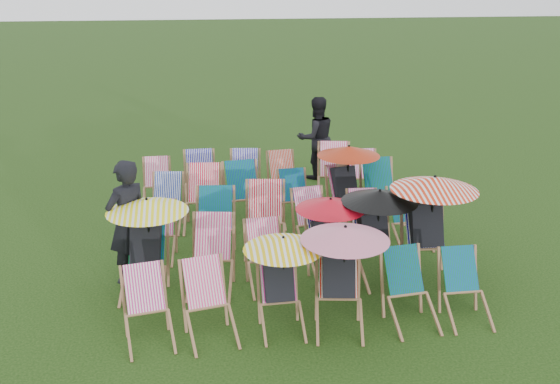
{
  "coord_description": "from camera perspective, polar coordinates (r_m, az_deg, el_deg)",
  "views": [
    {
      "loc": [
        -1.28,
        -8.88,
        4.17
      ],
      "look_at": [
        -0.05,
        0.23,
        0.9
      ],
      "focal_mm": 40.0,
      "sensor_mm": 36.0,
      "label": 1
    }
  ],
  "objects": [
    {
      "name": "deckchair_28",
      "position": [
        12.03,
        4.99,
        1.77
      ],
      "size": [
        0.82,
        1.03,
        1.02
      ],
      "rotation": [
        0.0,
        0.0,
        -0.16
      ],
      "color": "#8B6241",
      "rests_on": "ground"
    },
    {
      "name": "deckchair_9",
      "position": [
        8.84,
        4.5,
        -4.21
      ],
      "size": [
        0.98,
        1.05,
        1.17
      ],
      "rotation": [
        0.0,
        0.0,
        0.12
      ],
      "color": "#8B6241",
      "rests_on": "ground"
    },
    {
      "name": "person_left",
      "position": [
        8.87,
        -13.76,
        -2.69
      ],
      "size": [
        0.77,
        0.75,
        1.79
      ],
      "primitive_type": "imported",
      "rotation": [
        0.0,
        0.0,
        3.85
      ],
      "color": "black",
      "rests_on": "ground"
    },
    {
      "name": "deckchair_10",
      "position": [
        8.92,
        8.92,
        -3.76
      ],
      "size": [
        1.08,
        1.16,
        1.28
      ],
      "rotation": [
        0.0,
        0.0,
        0.12
      ],
      "color": "#8B6241",
      "rests_on": "ground"
    },
    {
      "name": "deckchair_29",
      "position": [
        12.22,
        7.87,
        1.55
      ],
      "size": [
        0.61,
        0.82,
        0.86
      ],
      "rotation": [
        0.0,
        0.0,
        -0.05
      ],
      "color": "#8B6241",
      "rests_on": "ground"
    },
    {
      "name": "deckchair_13",
      "position": [
        9.6,
        -6.02,
        -3.04
      ],
      "size": [
        0.75,
        0.98,
        0.99
      ],
      "rotation": [
        0.0,
        0.0,
        -0.11
      ],
      "color": "#8B6241",
      "rests_on": "ground"
    },
    {
      "name": "deckchair_1",
      "position": [
        7.57,
        -6.52,
        -10.1
      ],
      "size": [
        0.74,
        0.91,
        0.88
      ],
      "rotation": [
        0.0,
        0.0,
        0.21
      ],
      "color": "#8B6241",
      "rests_on": "ground"
    },
    {
      "name": "deckchair_7",
      "position": [
        8.64,
        -6.34,
        -5.84
      ],
      "size": [
        0.78,
        0.98,
        0.97
      ],
      "rotation": [
        0.0,
        0.0,
        -0.17
      ],
      "color": "#8B6241",
      "rests_on": "ground"
    },
    {
      "name": "deckchair_27",
      "position": [
        11.93,
        0.4,
        1.36
      ],
      "size": [
        0.66,
        0.86,
        0.88
      ],
      "rotation": [
        0.0,
        0.0,
        0.09
      ],
      "color": "#8B6241",
      "rests_on": "ground"
    },
    {
      "name": "deckchair_26",
      "position": [
        11.79,
        -3.27,
        1.26
      ],
      "size": [
        0.74,
        0.95,
        0.95
      ],
      "rotation": [
        0.0,
        0.0,
        -0.14
      ],
      "color": "#8B6241",
      "rests_on": "ground"
    },
    {
      "name": "ground",
      "position": [
        9.9,
        0.45,
        -5.35
      ],
      "size": [
        100.0,
        100.0,
        0.0
      ],
      "primitive_type": "plane",
      "color": "black",
      "rests_on": "ground"
    },
    {
      "name": "deckchair_25",
      "position": [
        11.78,
        -7.29,
        1.14
      ],
      "size": [
        0.65,
        0.9,
        0.96
      ],
      "rotation": [
        0.0,
        0.0,
        0.02
      ],
      "color": "#8B6241",
      "rests_on": "ground"
    },
    {
      "name": "deckchair_2",
      "position": [
        7.63,
        0.13,
        -8.24
      ],
      "size": [
        0.98,
        1.02,
        1.16
      ],
      "rotation": [
        0.0,
        0.0,
        0.04
      ],
      "color": "#8B6241",
      "rests_on": "ground"
    },
    {
      "name": "deckchair_0",
      "position": [
        7.61,
        -12.03,
        -10.42
      ],
      "size": [
        0.69,
        0.87,
        0.85
      ],
      "rotation": [
        0.0,
        0.0,
        0.18
      ],
      "color": "#8B6241",
      "rests_on": "ground"
    },
    {
      "name": "deckchair_8",
      "position": [
        8.67,
        -1.18,
        -5.95
      ],
      "size": [
        0.64,
        0.85,
        0.87
      ],
      "rotation": [
        0.0,
        0.0,
        0.08
      ],
      "color": "#8B6241",
      "rests_on": "ground"
    },
    {
      "name": "person_rear",
      "position": [
        13.13,
        3.32,
        4.97
      ],
      "size": [
        0.97,
        0.83,
        1.73
      ],
      "primitive_type": "imported",
      "rotation": [
        0.0,
        0.0,
        3.37
      ],
      "color": "black",
      "rests_on": "ground"
    },
    {
      "name": "deckchair_15",
      "position": [
        9.88,
        3.13,
        -2.63
      ],
      "size": [
        0.7,
        0.89,
        0.88
      ],
      "rotation": [
        0.0,
        0.0,
        0.16
      ],
      "color": "#8B6241",
      "rests_on": "ground"
    },
    {
      "name": "deckchair_6",
      "position": [
        8.61,
        -12.24,
        -4.75
      ],
      "size": [
        1.1,
        1.17,
        1.31
      ],
      "rotation": [
        0.0,
        0.0,
        -0.14
      ],
      "color": "#8B6241",
      "rests_on": "ground"
    },
    {
      "name": "deckchair_16",
      "position": [
        10.07,
        7.75,
        -2.53
      ],
      "size": [
        0.59,
        0.79,
        0.82
      ],
      "rotation": [
        0.0,
        0.0,
        -0.06
      ],
      "color": "#8B6241",
      "rests_on": "ground"
    },
    {
      "name": "deckchair_11",
      "position": [
        9.07,
        13.58,
        -3.02
      ],
      "size": [
        1.23,
        1.28,
        1.46
      ],
      "rotation": [
        0.0,
        0.0,
        -0.04
      ],
      "color": "#8B6241",
      "rests_on": "ground"
    },
    {
      "name": "deckchair_21",
      "position": [
        10.86,
        1.42,
        -0.57
      ],
      "size": [
        0.62,
        0.83,
        0.86
      ],
      "rotation": [
        0.0,
        0.0,
        0.06
      ],
      "color": "#8B6241",
      "rests_on": "ground"
    },
    {
      "name": "deckchair_12",
      "position": [
        9.69,
        -11.1,
        -3.63
      ],
      "size": [
        0.63,
        0.82,
        0.83
      ],
      "rotation": [
        0.0,
        0.0,
        -0.12
      ],
      "color": "#8B6241",
      "rests_on": "ground"
    },
    {
      "name": "deckchair_17",
      "position": [
        10.16,
        11.77,
        -2.4
      ],
      "size": [
        0.66,
        0.87,
        0.88
      ],
      "rotation": [
        0.0,
        0.0,
        0.1
      ],
      "color": "#8B6241",
      "rests_on": "ground"
    },
    {
      "name": "deckchair_4",
      "position": [
        7.96,
        11.85,
        -8.82
      ],
      "size": [
        0.67,
        0.87,
        0.88
      ],
      "rotation": [
        0.0,
        0.0,
        0.11
      ],
      "color": "#8B6241",
      "rests_on": "ground"
    },
    {
      "name": "deckchair_24",
      "position": [
        11.87,
        -11.2,
        0.78
      ],
      "size": [
        0.56,
        0.78,
        0.85
      ],
      "rotation": [
        0.0,
        0.0,
        0.0
      ],
      "color": "#8B6241",
      "rests_on": "ground"
    },
    {
      "name": "deckchair_22",
      "position": [
        10.98,
        6.21,
        0.95
      ],
      "size": [
        1.1,
        1.19,
        1.3
      ],
      "rotation": [
        0.0,
        0.0,
        0.18
      ],
      "color": "#8B6241",
      "rests_on": "ground"
    },
    {
      "name": "deckchair_3",
      "position": [
        7.66,
        5.58,
        -7.67
      ],
      "size": [
        1.08,
        1.15,
        1.28
      ],
      "rotation": [
        0.0,
        0.0,
        -0.15
      ],
      "color": "#8B6241",
      "rests_on": "ground"
    },
    {
      "name": "deckchair_23",
      "position": [
        11.15,
        9.29,
        0.09
      ],
      "size": [
        0.68,
        0.94,
        1.0
      ],
      "rotation": [
        0.0,
        0.0,
        0.02
      ],
      "color": "#8B6241",
      "rests_on": "ground"
    },
    {
      "name": "deckchair_5",
      "position": [
        8.23,
        16.64,
        -8.46
      ],
      "size": [
        0.55,
        0.78,
        0.84
      ],
      "rotation": [
        0.0,
        0.0,
        -0.0
      ],
      "color": "#8B6241",
      "rests_on": "ground"
    },
    {
      "name": "deckchair_19",
      "position": [
        10.72,
        -7.05,
        -0.59
      ],
      "size": [
        0.77,
        1.0,
        1.01
      ],
      "rotation": [
        0.0,
        0.0,
        -0.11
      ],
      "color": "#8B6241",
      "rests_on": "ground"
    },
    {
      "name": "deckchair_20",
      "position": [
        10.77,
        -3.2,
        -0.33
      ],
      "size": [
        0.79,
        1.02,
        1.02
      ],
      "rotation": [
        0.0,
        0.0,
        0.13
      ],
      "color": "#8B6241",
      "rests_on": "ground"
    },
    {
      "name": "deckchair_18",
      "position": [
        10.78,
        -10.42,
        -1.0
      ],
      "size": [
        0.7,
        0.89,
        0.88
      ],
      "rotation": [
        0.0,
        0.0,
        -0.14
      ],
      "color": "#8B6241",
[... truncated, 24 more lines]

